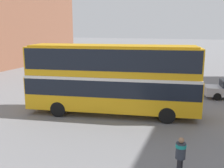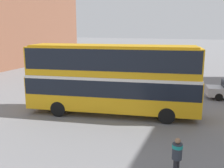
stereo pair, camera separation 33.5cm
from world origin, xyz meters
name	(u,v)px [view 1 (the left image)]	position (x,y,z in m)	size (l,w,h in m)	color
ground_plane	(126,113)	(0.00, 0.00, 0.00)	(240.00, 240.00, 0.00)	slate
double_decker_bus	(112,75)	(-0.87, -0.58, 2.71)	(11.75, 4.44, 4.73)	gold
pedestrian_foreground	(181,153)	(4.30, -6.98, 1.04)	(0.50, 0.50, 1.70)	#232328
parked_car_kerb_far	(121,69)	(-4.70, 13.36, 0.84)	(4.51, 2.44, 1.68)	navy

